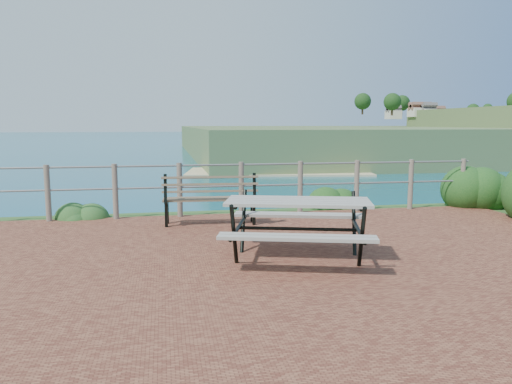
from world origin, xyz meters
The scene contains 8 objects.
ground centered at (0.00, 0.00, 0.00)m, with size 10.00×7.00×0.12m, color brown.
ocean centered at (0.00, 200.00, 0.00)m, with size 1200.00×1200.00×0.00m, color #156C7E.
safety_railing centered at (0.00, 3.35, 0.57)m, with size 9.40×0.10×1.00m.
picnic_table centered at (0.22, 0.14, 0.49)m, with size 1.93×1.52×0.76m.
park_bench centered at (-0.66, 2.56, 0.59)m, with size 1.61×0.50×0.90m.
shrub_right_edge centered at (5.10, 3.61, 0.00)m, with size 1.02×1.02×1.46m, color #144117.
shrub_lip_west centered at (-2.86, 3.74, 0.00)m, with size 0.79×0.79×0.54m, color #225B26.
shrub_lip_east centered at (2.06, 4.01, 0.00)m, with size 0.85×0.85×0.63m, color #144117.
Camera 1 is at (-1.44, -5.86, 1.74)m, focal length 35.00 mm.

